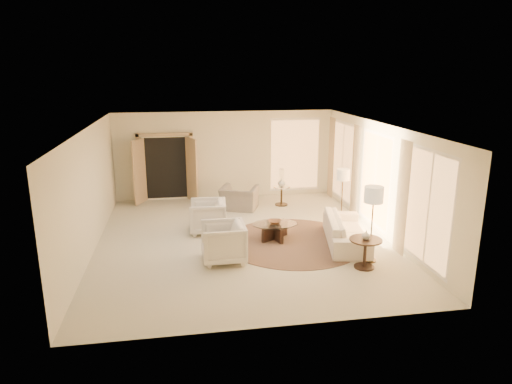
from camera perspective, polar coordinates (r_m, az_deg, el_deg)
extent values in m
cube|color=beige|center=(11.34, -1.67, -6.03)|extent=(7.00, 8.00, 0.02)
cube|color=white|center=(10.66, -1.78, 8.21)|extent=(7.00, 8.00, 0.02)
cube|color=beige|center=(14.80, -3.85, 4.63)|extent=(7.00, 0.04, 2.80)
cube|color=beige|center=(7.16, 2.70, -6.86)|extent=(7.00, 0.04, 2.80)
cube|color=beige|center=(11.02, -20.06, 0.10)|extent=(0.04, 8.00, 2.80)
cube|color=beige|center=(11.89, 15.23, 1.55)|extent=(0.04, 8.00, 2.80)
cube|color=tan|center=(14.69, -11.19, 3.03)|extent=(1.80, 0.12, 2.16)
cube|color=tan|center=(14.49, -14.36, 2.47)|extent=(0.35, 0.66, 2.00)
cube|color=tan|center=(14.43, -8.02, 2.75)|extent=(0.35, 0.66, 2.00)
cylinder|color=#3D281E|center=(11.26, 4.66, -6.16)|extent=(3.71, 3.71, 0.01)
imported|color=white|center=(11.20, 11.22, -4.73)|extent=(1.35, 2.42, 0.67)
imported|color=white|center=(11.78, -6.05, -2.86)|extent=(0.91, 0.96, 0.92)
imported|color=white|center=(9.99, -4.11, -6.06)|extent=(0.87, 0.93, 0.95)
imported|color=gray|center=(13.65, -2.11, -0.28)|extent=(1.24, 1.03, 0.93)
cube|color=black|center=(11.32, 2.36, -5.02)|extent=(0.27, 0.83, 0.37)
cube|color=black|center=(11.32, 2.36, -5.02)|extent=(0.74, 0.52, 0.37)
cylinder|color=white|center=(11.25, 2.37, -4.00)|extent=(1.45, 1.45, 0.02)
cylinder|color=black|center=(10.08, 13.35, -9.09)|extent=(0.43, 0.43, 0.03)
cylinder|color=black|center=(9.97, 13.45, -7.51)|extent=(0.06, 0.06, 0.61)
cylinder|color=black|center=(9.85, 13.56, -5.82)|extent=(0.68, 0.68, 0.03)
cylinder|color=black|center=(14.20, 3.18, -1.56)|extent=(0.40, 0.40, 0.03)
cylinder|color=black|center=(14.12, 3.20, -0.48)|extent=(0.06, 0.06, 0.57)
cylinder|color=white|center=(14.04, 3.22, 0.67)|extent=(0.52, 0.52, 0.03)
cylinder|color=black|center=(12.93, 10.56, -3.49)|extent=(0.25, 0.25, 0.03)
cylinder|color=black|center=(12.75, 10.69, -0.88)|extent=(0.03, 0.03, 1.25)
cylinder|color=beige|center=(12.58, 10.84, 2.16)|extent=(0.36, 0.36, 0.30)
cylinder|color=black|center=(10.44, 13.98, -8.27)|extent=(0.29, 0.29, 0.03)
cylinder|color=black|center=(10.19, 14.23, -4.65)|extent=(0.03, 0.03, 1.43)
cylinder|color=beige|center=(9.95, 14.52, -0.32)|extent=(0.41, 0.41, 0.35)
imported|color=brown|center=(11.23, 2.37, -3.76)|extent=(0.39, 0.39, 0.08)
imported|color=silver|center=(9.82, 13.60, -5.26)|extent=(0.21, 0.21, 0.19)
imported|color=silver|center=(14.01, 3.23, 1.20)|extent=(0.29, 0.29, 0.25)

